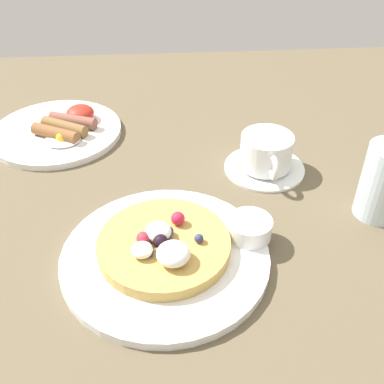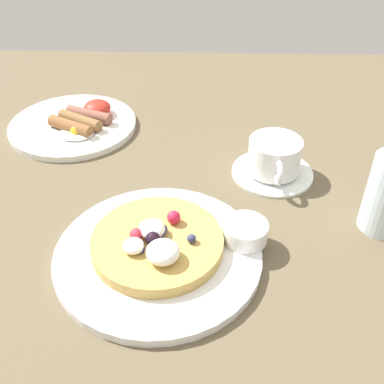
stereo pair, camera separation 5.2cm
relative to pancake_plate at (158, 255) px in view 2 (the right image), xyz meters
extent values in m
cube|color=brown|center=(0.02, 0.07, -0.02)|extent=(2.06, 1.24, 0.03)
cylinder|color=white|center=(0.00, 0.00, 0.00)|extent=(0.26, 0.26, 0.01)
cylinder|color=tan|center=(0.00, 0.01, 0.01)|extent=(0.17, 0.17, 0.02)
sphere|color=black|center=(0.00, 0.00, 0.03)|extent=(0.02, 0.02, 0.02)
sphere|color=red|center=(0.02, 0.04, 0.03)|extent=(0.02, 0.02, 0.02)
sphere|color=navy|center=(0.00, 0.01, 0.03)|extent=(0.01, 0.01, 0.01)
sphere|color=navy|center=(0.04, 0.00, 0.03)|extent=(0.01, 0.01, 0.01)
sphere|color=navy|center=(-0.02, -0.02, 0.03)|extent=(0.01, 0.01, 0.01)
sphere|color=navy|center=(0.01, 0.02, 0.03)|extent=(0.01, 0.01, 0.01)
sphere|color=#C32A3A|center=(-0.03, 0.00, 0.03)|extent=(0.02, 0.02, 0.02)
ellipsoid|color=white|center=(0.01, -0.03, 0.03)|extent=(0.04, 0.04, 0.02)
ellipsoid|color=white|center=(-0.03, -0.02, 0.03)|extent=(0.03, 0.03, 0.02)
ellipsoid|color=white|center=(-0.01, 0.01, 0.03)|extent=(0.03, 0.03, 0.02)
cylinder|color=white|center=(0.11, 0.03, 0.02)|extent=(0.06, 0.06, 0.03)
cylinder|color=#551A0B|center=(0.11, 0.03, 0.02)|extent=(0.05, 0.05, 0.00)
cylinder|color=white|center=(-0.18, 0.32, 0.00)|extent=(0.23, 0.23, 0.01)
cylinder|color=brown|center=(-0.15, 0.33, 0.02)|extent=(0.09, 0.05, 0.02)
cylinder|color=brown|center=(-0.17, 0.31, 0.02)|extent=(0.09, 0.06, 0.02)
cylinder|color=brown|center=(-0.18, 0.29, 0.02)|extent=(0.09, 0.06, 0.02)
ellipsoid|color=white|center=(-0.17, 0.28, 0.01)|extent=(0.06, 0.05, 0.01)
sphere|color=yellow|center=(-0.17, 0.28, 0.01)|extent=(0.02, 0.02, 0.02)
ellipsoid|color=#B52A1E|center=(-0.14, 0.35, 0.02)|extent=(0.05, 0.05, 0.03)
cylinder|color=white|center=(0.16, 0.19, 0.00)|extent=(0.13, 0.13, 0.01)
cylinder|color=white|center=(0.16, 0.19, 0.03)|extent=(0.08, 0.08, 0.05)
torus|color=white|center=(0.16, 0.14, 0.03)|extent=(0.01, 0.04, 0.04)
cylinder|color=olive|center=(0.16, 0.19, 0.05)|extent=(0.07, 0.07, 0.00)
camera|label=1|loc=(0.00, -0.41, 0.42)|focal=43.62mm
camera|label=2|loc=(0.06, -0.41, 0.42)|focal=43.62mm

